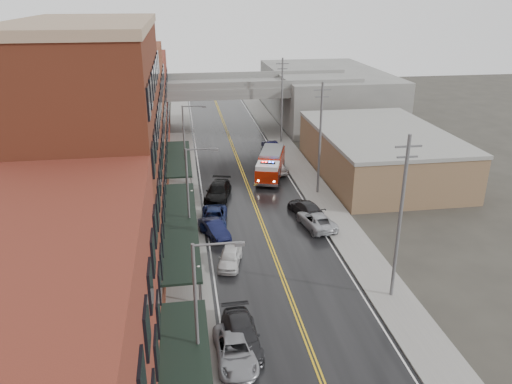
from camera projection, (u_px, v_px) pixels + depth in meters
road at (259, 216)px, 48.57m from camera, size 11.00×160.00×0.02m
sidewalk_left at (184, 220)px, 47.52m from camera, size 3.00×160.00×0.15m
sidewalk_right at (332, 211)px, 49.57m from camera, size 3.00×160.00×0.15m
curb_left at (201, 219)px, 47.76m from camera, size 0.30×160.00×0.15m
curb_right at (316, 212)px, 49.34m from camera, size 0.30×160.00×0.15m
brick_building_a at (41, 364)px, 20.62m from camera, size 9.00×18.00×12.00m
brick_building_b at (97, 156)px, 36.94m from camera, size 9.00×20.00×18.00m
brick_building_c at (122, 120)px, 53.55m from camera, size 9.00×15.00×15.00m
brick_building_far at (135, 102)px, 70.16m from camera, size 9.00×20.00×12.00m
tan_building at (379, 154)px, 59.07m from camera, size 14.00×22.00×5.00m
right_far_block at (326, 93)px, 86.31m from camera, size 18.00×30.00×8.00m
awning_1 at (181, 224)px, 39.99m from camera, size 2.60×18.00×3.09m
awning_2 at (179, 158)px, 56.05m from camera, size 2.60×13.00×3.09m
globe_lamp_1 at (199, 276)px, 33.97m from camera, size 0.44×0.44×3.12m
globe_lamp_2 at (192, 198)px, 46.82m from camera, size 0.44×0.44×3.12m
street_lamp_0 at (201, 310)px, 25.54m from camera, size 2.64×0.22×9.00m
street_lamp_1 at (191, 194)px, 40.22m from camera, size 2.64×0.22×9.00m
street_lamp_2 at (186, 140)px, 54.90m from camera, size 2.64×0.22×9.00m
utility_pole_0 at (400, 216)px, 33.48m from camera, size 1.80×0.24×12.00m
utility_pole_1 at (320, 137)px, 51.83m from camera, size 1.80×0.24×12.00m
utility_pole_2 at (282, 99)px, 70.17m from camera, size 1.80×0.24×12.00m
overpass at (226, 94)px, 75.70m from camera, size 40.00×10.00×7.50m
fire_truck at (271, 164)px, 58.34m from camera, size 5.08×8.60×2.99m
parked_car_left_2 at (235, 350)px, 29.37m from camera, size 2.42×5.02×1.38m
parked_car_left_3 at (241, 335)px, 30.57m from camera, size 2.35×5.29×1.51m
parked_car_left_4 at (230, 257)px, 39.72m from camera, size 2.57×4.36×1.39m
parked_car_left_5 at (214, 229)px, 44.45m from camera, size 2.83×4.50×1.40m
parked_car_left_6 at (214, 218)px, 46.58m from camera, size 2.99×5.46×1.45m
parked_car_left_7 at (218, 192)px, 52.36m from camera, size 3.63×6.13×1.67m
parked_car_right_0 at (316, 220)px, 46.11m from camera, size 3.21×5.50×1.44m
parked_car_right_1 at (305, 208)px, 48.77m from camera, size 3.22×5.19×1.40m
parked_car_right_2 at (273, 166)px, 60.11m from camera, size 3.46×5.27×1.67m
parked_car_right_3 at (271, 145)px, 68.67m from camera, size 2.07×4.29×1.35m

